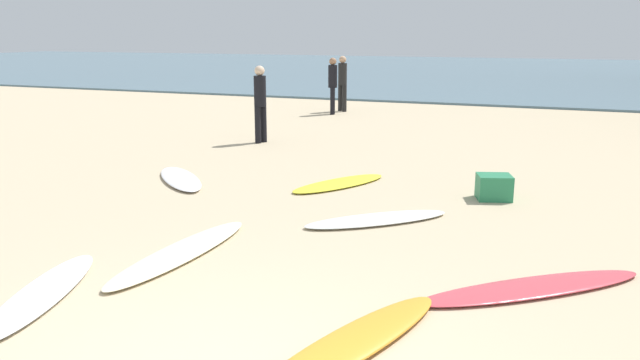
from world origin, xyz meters
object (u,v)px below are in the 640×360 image
object	(u,v)px
surfboard_5	(533,287)
beachgoer_near	(333,83)
surfboard_6	(377,219)
surfboard_7	(43,293)
surfboard_1	(180,179)
beachgoer_far	(260,100)
surfboard_0	(182,252)
beachgoer_mid	(342,80)
surfboard_2	(339,183)
surfboard_3	(353,343)
beach_cooler	(494,187)

from	to	relation	value
surfboard_5	beachgoer_near	bearing A→B (deg)	169.34
surfboard_6	surfboard_7	size ratio (longest dim) A/B	1.01
surfboard_5	beachgoer_near	xyz separation A→B (m)	(-6.61, 12.04, 0.95)
surfboard_1	surfboard_5	bearing A→B (deg)	-69.67
beachgoer_far	beachgoer_near	bearing A→B (deg)	18.91
surfboard_0	surfboard_5	size ratio (longest dim) A/B	0.98
beachgoer_near	beachgoer_mid	size ratio (longest dim) A/B	0.99
surfboard_5	beachgoer_far	world-z (taller)	beachgoer_far
surfboard_2	surfboard_6	size ratio (longest dim) A/B	0.94
surfboard_1	beachgoer_mid	world-z (taller)	beachgoer_mid
surfboard_0	surfboard_5	xyz separation A→B (m)	(3.87, 0.43, -0.01)
surfboard_0	surfboard_3	xyz separation A→B (m)	(2.55, -1.33, 0.01)
surfboard_3	surfboard_2	bearing A→B (deg)	-49.43
surfboard_1	beachgoer_near	bearing A→B (deg)	48.43
surfboard_3	beachgoer_far	bearing A→B (deg)	-39.13
surfboard_2	surfboard_3	size ratio (longest dim) A/B	0.84
surfboard_6	beachgoer_far	size ratio (longest dim) A/B	1.18
surfboard_6	beachgoer_mid	size ratio (longest dim) A/B	1.18
surfboard_6	beachgoer_near	world-z (taller)	beachgoer_near
surfboard_3	beachgoer_far	world-z (taller)	beachgoer_far
surfboard_7	beachgoer_mid	xyz separation A→B (m)	(-2.08, 14.74, 0.96)
surfboard_3	beachgoer_near	world-z (taller)	beachgoer_near
surfboard_5	beachgoer_mid	xyz separation A→B (m)	(-6.56, 12.83, 0.96)
surfboard_0	surfboard_2	distance (m)	3.89
surfboard_6	beachgoer_far	bearing A→B (deg)	179.47
surfboard_1	beachgoer_mid	distance (m)	10.20
beach_cooler	beachgoer_far	bearing A→B (deg)	150.49
surfboard_0	beachgoer_far	xyz separation A→B (m)	(-2.52, 7.06, 0.96)
surfboard_1	beachgoer_near	xyz separation A→B (m)	(-0.63, 9.36, 0.94)
surfboard_2	beachgoer_near	xyz separation A→B (m)	(-3.32, 8.63, 0.95)
surfboard_0	surfboard_7	distance (m)	1.61
surfboard_1	surfboard_2	xyz separation A→B (m)	(2.68, 0.73, -0.01)
surfboard_1	beachgoer_far	distance (m)	4.08
surfboard_1	surfboard_2	size ratio (longest dim) A/B	1.02
beachgoer_far	surfboard_2	bearing A→B (deg)	-119.41
surfboard_6	surfboard_2	bearing A→B (deg)	172.57
surfboard_6	beachgoer_near	bearing A→B (deg)	162.19
beachgoer_near	beachgoer_far	xyz separation A→B (m)	(0.22, -5.41, 0.02)
surfboard_5	surfboard_7	xyz separation A→B (m)	(-4.48, -1.92, 0.01)
surfboard_1	beach_cooler	size ratio (longest dim) A/B	3.96
surfboard_2	surfboard_6	bearing A→B (deg)	-28.22
surfboard_0	surfboard_5	world-z (taller)	surfboard_0
surfboard_0	beachgoer_near	distance (m)	12.80
surfboard_6	surfboard_5	bearing A→B (deg)	10.74
surfboard_3	beachgoer_near	bearing A→B (deg)	-49.32
surfboard_7	beachgoer_near	size ratio (longest dim) A/B	1.19
surfboard_0	surfboard_2	size ratio (longest dim) A/B	1.28
surfboard_3	surfboard_6	xyz separation A→B (m)	(-0.79, 3.41, -0.01)
surfboard_2	beachgoer_far	size ratio (longest dim) A/B	1.11
surfboard_6	beachgoer_far	xyz separation A→B (m)	(-4.28, 4.98, 0.96)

